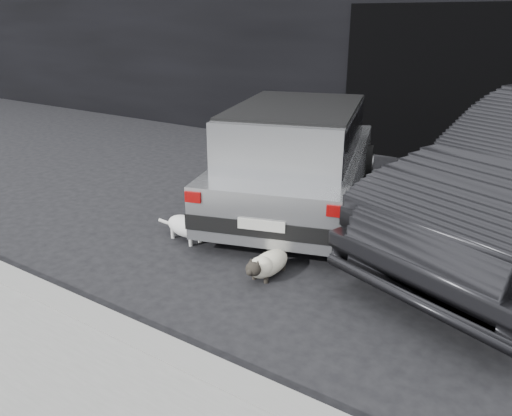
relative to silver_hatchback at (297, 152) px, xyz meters
The scene contains 7 objects.
ground 1.09m from the silver_hatchback, 71.92° to the right, with size 80.00×80.00×0.00m, color black.
building_facade 5.66m from the silver_hatchback, 76.60° to the left, with size 34.00×4.00×5.00m, color black.
garage_opening 3.51m from the silver_hatchback, 68.86° to the left, with size 4.00×0.10×2.60m, color black.
curb 3.65m from the silver_hatchback, 69.62° to the right, with size 18.00×0.25×0.12m, color gray.
silver_hatchback is the anchor object (origin of this frame).
cat_siamese 2.09m from the silver_hatchback, 69.02° to the right, with size 0.28×0.81×0.28m.
cat_white 1.81m from the silver_hatchback, 105.75° to the right, with size 0.79×0.35×0.37m.
Camera 1 is at (2.77, -4.77, 2.38)m, focal length 35.00 mm.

